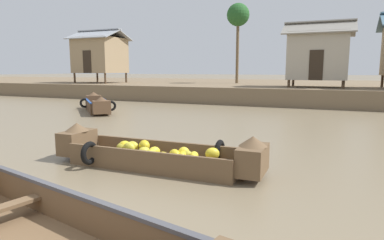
% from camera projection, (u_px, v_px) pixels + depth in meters
% --- Properties ---
extents(ground_plane, '(300.00, 300.00, 0.00)m').
position_uv_depth(ground_plane, '(233.00, 128.00, 12.45)').
color(ground_plane, '#7A6B51').
extents(riverbank_strip, '(160.00, 20.00, 1.07)m').
position_uv_depth(riverbank_strip, '(293.00, 89.00, 28.59)').
color(riverbank_strip, '#756047').
rests_on(riverbank_strip, ground).
extents(banana_boat, '(4.92, 1.83, 0.87)m').
position_uv_depth(banana_boat, '(156.00, 154.00, 7.44)').
color(banana_boat, brown).
rests_on(banana_boat, ground).
extents(viewer_boat, '(5.53, 2.23, 0.90)m').
position_uv_depth(viewer_boat, '(34.00, 233.00, 3.83)').
color(viewer_boat, brown).
rests_on(viewer_boat, ground).
extents(cargo_boat_upstream, '(3.59, 3.58, 0.92)m').
position_uv_depth(cargo_boat_upstream, '(97.00, 105.00, 17.45)').
color(cargo_boat_upstream, brown).
rests_on(cargo_boat_upstream, ground).
extents(stilt_house_left, '(4.23, 3.80, 4.44)m').
position_uv_depth(stilt_house_left, '(100.00, 55.00, 28.41)').
color(stilt_house_left, '#4C3826').
rests_on(stilt_house_left, riverbank_strip).
extents(stilt_house_mid_left, '(4.23, 3.14, 4.12)m').
position_uv_depth(stilt_house_mid_left, '(318.00, 55.00, 21.14)').
color(stilt_house_mid_left, '#4C3826').
rests_on(stilt_house_mid_left, riverbank_strip).
extents(palm_tree_mid, '(1.83, 1.83, 6.43)m').
position_uv_depth(palm_tree_mid, '(238.00, 16.00, 27.14)').
color(palm_tree_mid, brown).
rests_on(palm_tree_mid, riverbank_strip).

